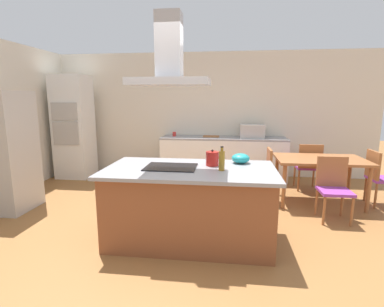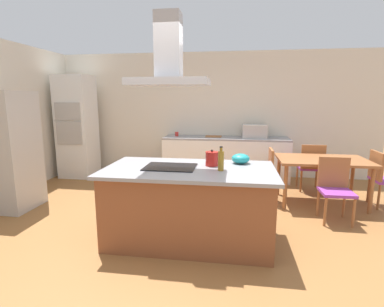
{
  "view_description": "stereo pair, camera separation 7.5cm",
  "coord_description": "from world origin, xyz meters",
  "px_view_note": "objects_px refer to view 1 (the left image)",
  "views": [
    {
      "loc": [
        0.44,
        -3.33,
        1.7
      ],
      "look_at": [
        -0.03,
        0.4,
        1.0
      ],
      "focal_mm": 27.37,
      "sensor_mm": 36.0,
      "label": 1
    },
    {
      "loc": [
        0.52,
        -3.32,
        1.7
      ],
      "look_at": [
        -0.03,
        0.4,
        1.0
      ],
      "focal_mm": 27.37,
      "sensor_mm": 36.0,
      "label": 2
    }
  ],
  "objects_px": {
    "tea_kettle": "(212,159)",
    "cutting_board": "(211,136)",
    "countertop_microwave": "(252,131)",
    "dining_table": "(320,163)",
    "olive_oil_bottle": "(222,160)",
    "chair_at_left_end": "(262,171)",
    "range_hood": "(169,62)",
    "mixing_bowl": "(241,158)",
    "wall_oven_stack": "(74,127)",
    "refrigerator": "(2,152)",
    "coffee_mug_red": "(174,134)",
    "chair_at_right_end": "(379,174)",
    "chair_facing_back_wall": "(309,164)",
    "cooktop": "(171,167)",
    "chair_facing_island": "(333,184)"
  },
  "relations": [
    {
      "from": "tea_kettle",
      "to": "cutting_board",
      "type": "distance_m",
      "value": 2.77
    },
    {
      "from": "countertop_microwave",
      "to": "dining_table",
      "type": "xyz_separation_m",
      "value": [
        1.01,
        -1.31,
        -0.37
      ]
    },
    {
      "from": "olive_oil_bottle",
      "to": "chair_at_left_end",
      "type": "relative_size",
      "value": 0.31
    },
    {
      "from": "range_hood",
      "to": "countertop_microwave",
      "type": "bearing_deg",
      "value": 68.08
    },
    {
      "from": "dining_table",
      "to": "mixing_bowl",
      "type": "bearing_deg",
      "value": -137.63
    },
    {
      "from": "olive_oil_bottle",
      "to": "wall_oven_stack",
      "type": "height_order",
      "value": "wall_oven_stack"
    },
    {
      "from": "refrigerator",
      "to": "range_hood",
      "type": "distance_m",
      "value": 3.07
    },
    {
      "from": "coffee_mug_red",
      "to": "chair_at_right_end",
      "type": "distance_m",
      "value": 3.87
    },
    {
      "from": "mixing_bowl",
      "to": "range_hood",
      "type": "height_order",
      "value": "range_hood"
    },
    {
      "from": "olive_oil_bottle",
      "to": "range_hood",
      "type": "height_order",
      "value": "range_hood"
    },
    {
      "from": "chair_facing_back_wall",
      "to": "chair_at_right_end",
      "type": "height_order",
      "value": "same"
    },
    {
      "from": "mixing_bowl",
      "to": "chair_at_left_end",
      "type": "relative_size",
      "value": 0.25
    },
    {
      "from": "chair_at_left_end",
      "to": "chair_at_right_end",
      "type": "relative_size",
      "value": 1.0
    },
    {
      "from": "chair_at_left_end",
      "to": "refrigerator",
      "type": "bearing_deg",
      "value": -167.2
    },
    {
      "from": "tea_kettle",
      "to": "refrigerator",
      "type": "xyz_separation_m",
      "value": [
        -3.23,
        0.49,
        -0.08
      ]
    },
    {
      "from": "chair_at_left_end",
      "to": "chair_facing_back_wall",
      "type": "xyz_separation_m",
      "value": [
        0.92,
        0.67,
        0.0
      ]
    },
    {
      "from": "cooktop",
      "to": "chair_facing_island",
      "type": "bearing_deg",
      "value": 22.56
    },
    {
      "from": "chair_at_left_end",
      "to": "chair_facing_island",
      "type": "xyz_separation_m",
      "value": [
        0.92,
        -0.67,
        0.0
      ]
    },
    {
      "from": "cooktop",
      "to": "chair_facing_island",
      "type": "relative_size",
      "value": 0.67
    },
    {
      "from": "countertop_microwave",
      "to": "olive_oil_bottle",
      "type": "bearing_deg",
      "value": -100.69
    },
    {
      "from": "olive_oil_bottle",
      "to": "coffee_mug_red",
      "type": "xyz_separation_m",
      "value": [
        -1.11,
        3.02,
        -0.07
      ]
    },
    {
      "from": "wall_oven_stack",
      "to": "refrigerator",
      "type": "relative_size",
      "value": 1.21
    },
    {
      "from": "cooktop",
      "to": "countertop_microwave",
      "type": "relative_size",
      "value": 1.2
    },
    {
      "from": "countertop_microwave",
      "to": "chair_at_left_end",
      "type": "bearing_deg",
      "value": -85.95
    },
    {
      "from": "chair_facing_back_wall",
      "to": "cooktop",
      "type": "bearing_deg",
      "value": -134.17
    },
    {
      "from": "chair_facing_back_wall",
      "to": "coffee_mug_red",
      "type": "bearing_deg",
      "value": 164.96
    },
    {
      "from": "cooktop",
      "to": "wall_oven_stack",
      "type": "relative_size",
      "value": 0.27
    },
    {
      "from": "olive_oil_bottle",
      "to": "dining_table",
      "type": "relative_size",
      "value": 0.2
    },
    {
      "from": "chair_facing_island",
      "to": "wall_oven_stack",
      "type": "bearing_deg",
      "value": 160.15
    },
    {
      "from": "wall_oven_stack",
      "to": "range_hood",
      "type": "xyz_separation_m",
      "value": [
        2.67,
        -2.65,
        1.0
      ]
    },
    {
      "from": "chair_at_left_end",
      "to": "dining_table",
      "type": "bearing_deg",
      "value": 0.0
    },
    {
      "from": "dining_table",
      "to": "range_hood",
      "type": "bearing_deg",
      "value": -144.16
    },
    {
      "from": "countertop_microwave",
      "to": "refrigerator",
      "type": "distance_m",
      "value": 4.5
    },
    {
      "from": "chair_at_right_end",
      "to": "chair_facing_island",
      "type": "height_order",
      "value": "same"
    },
    {
      "from": "olive_oil_bottle",
      "to": "cutting_board",
      "type": "height_order",
      "value": "olive_oil_bottle"
    },
    {
      "from": "cooktop",
      "to": "chair_facing_back_wall",
      "type": "xyz_separation_m",
      "value": [
        2.17,
        2.23,
        -0.4
      ]
    },
    {
      "from": "olive_oil_bottle",
      "to": "countertop_microwave",
      "type": "height_order",
      "value": "countertop_microwave"
    },
    {
      "from": "tea_kettle",
      "to": "dining_table",
      "type": "distance_m",
      "value": 2.21
    },
    {
      "from": "olive_oil_bottle",
      "to": "coffee_mug_red",
      "type": "height_order",
      "value": "olive_oil_bottle"
    },
    {
      "from": "cutting_board",
      "to": "olive_oil_bottle",
      "type": "bearing_deg",
      "value": -84.28
    },
    {
      "from": "countertop_microwave",
      "to": "wall_oven_stack",
      "type": "xyz_separation_m",
      "value": [
        -3.83,
        -0.23,
        0.06
      ]
    },
    {
      "from": "coffee_mug_red",
      "to": "cutting_board",
      "type": "distance_m",
      "value": 0.81
    },
    {
      "from": "cooktop",
      "to": "chair_at_right_end",
      "type": "relative_size",
      "value": 0.67
    },
    {
      "from": "mixing_bowl",
      "to": "refrigerator",
      "type": "distance_m",
      "value": 3.59
    },
    {
      "from": "cutting_board",
      "to": "range_hood",
      "type": "relative_size",
      "value": 0.38
    },
    {
      "from": "tea_kettle",
      "to": "chair_facing_island",
      "type": "relative_size",
      "value": 0.23
    },
    {
      "from": "dining_table",
      "to": "chair_at_right_end",
      "type": "bearing_deg",
      "value": -0.0
    },
    {
      "from": "refrigerator",
      "to": "mixing_bowl",
      "type": "bearing_deg",
      "value": -4.95
    },
    {
      "from": "mixing_bowl",
      "to": "coffee_mug_red",
      "type": "xyz_separation_m",
      "value": [
        -1.34,
        2.6,
        -0.02
      ]
    },
    {
      "from": "tea_kettle",
      "to": "chair_at_left_end",
      "type": "bearing_deg",
      "value": 61.21
    }
  ]
}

